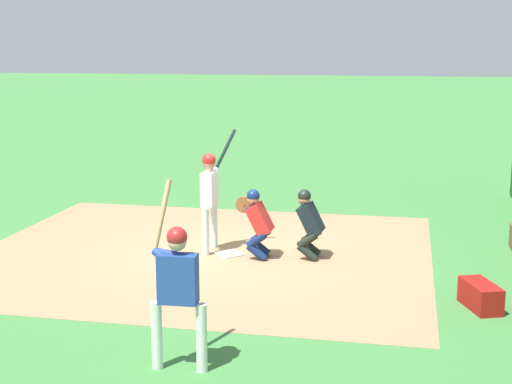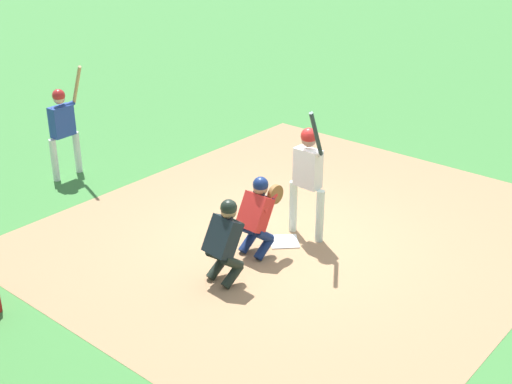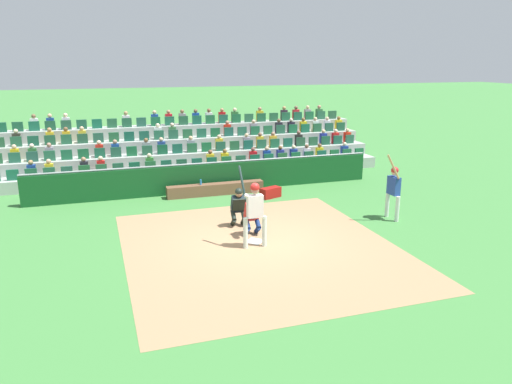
% 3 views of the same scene
% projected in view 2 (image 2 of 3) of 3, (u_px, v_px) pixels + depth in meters
% --- Properties ---
extents(ground_plane, '(160.00, 160.00, 0.00)m').
position_uv_depth(ground_plane, '(284.00, 242.00, 10.90)').
color(ground_plane, '#3D7B39').
extents(infield_dirt_patch, '(7.35, 8.29, 0.01)m').
position_uv_depth(infield_dirt_patch, '(303.00, 231.00, 11.24)').
color(infield_dirt_patch, '#9F7954').
rests_on(infield_dirt_patch, ground_plane).
extents(home_plate_marker, '(0.62, 0.62, 0.02)m').
position_uv_depth(home_plate_marker, '(284.00, 241.00, 10.89)').
color(home_plate_marker, white).
rests_on(home_plate_marker, infield_dirt_patch).
extents(batter_at_plate, '(0.69, 0.57, 2.27)m').
position_uv_depth(batter_at_plate, '(308.00, 170.00, 10.61)').
color(batter_at_plate, silver).
rests_on(batter_at_plate, ground_plane).
extents(catcher_crouching, '(0.47, 0.71, 1.28)m').
position_uv_depth(catcher_crouching, '(258.00, 212.00, 10.29)').
color(catcher_crouching, navy).
rests_on(catcher_crouching, ground_plane).
extents(home_plate_umpire, '(0.49, 0.51, 1.28)m').
position_uv_depth(home_plate_umpire, '(225.00, 238.00, 9.57)').
color(home_plate_umpire, black).
rests_on(home_plate_umpire, ground_plane).
extents(on_deck_batter, '(0.60, 0.68, 2.22)m').
position_uv_depth(on_deck_batter, '(63.00, 123.00, 12.92)').
color(on_deck_batter, silver).
rests_on(on_deck_batter, ground_plane).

